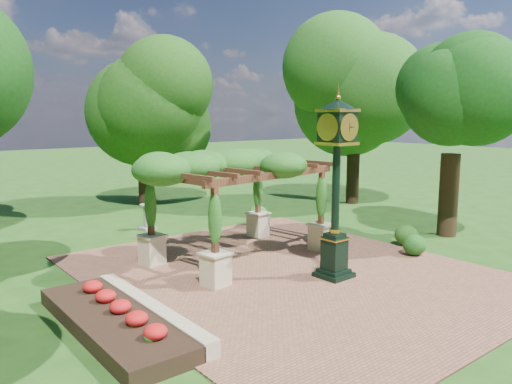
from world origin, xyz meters
TOP-DOWN VIEW (x-y plane):
  - ground at (0.00, 0.00)m, footprint 120.00×120.00m
  - brick_plaza at (0.00, 1.00)m, footprint 10.00×12.00m
  - border_wall at (-4.60, 0.50)m, footprint 0.35×5.00m
  - flower_bed at (-5.50, 0.50)m, footprint 1.50×5.00m
  - pedestal_clock at (0.73, -0.08)m, footprint 1.02×1.02m
  - pergola at (-0.11, 3.16)m, footprint 5.96×4.23m
  - sundial at (-0.64, 8.67)m, footprint 0.64×0.64m
  - shrub_front at (4.38, -0.20)m, footprint 0.83×0.83m
  - shrub_mid at (5.24, 0.70)m, footprint 0.84×0.84m
  - shrub_back at (3.43, 6.69)m, footprint 1.09×1.09m
  - tree_north at (1.72, 13.55)m, footprint 5.02×5.02m
  - tree_east_far at (10.38, 7.54)m, footprint 5.14×5.14m
  - tree_east_near at (7.79, 0.68)m, footprint 4.24×4.24m

SIDE VIEW (x-z plane):
  - ground at x=0.00m, z-range 0.00..0.00m
  - brick_plaza at x=0.00m, z-range 0.00..0.04m
  - flower_bed at x=-5.50m, z-range 0.00..0.36m
  - border_wall at x=-4.60m, z-range 0.00..0.40m
  - shrub_front at x=4.38m, z-range 0.04..0.71m
  - shrub_mid at x=5.24m, z-range 0.04..0.76m
  - shrub_back at x=3.43m, z-range 0.04..0.79m
  - sundial at x=-0.64m, z-range -0.06..0.96m
  - pergola at x=-0.11m, z-range 1.11..4.58m
  - pedestal_clock at x=0.73m, z-range 0.49..5.50m
  - tree_north at x=1.72m, z-range 1.34..8.46m
  - tree_east_near at x=7.79m, z-range 1.48..9.48m
  - tree_east_far at x=10.38m, z-range 1.55..9.73m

